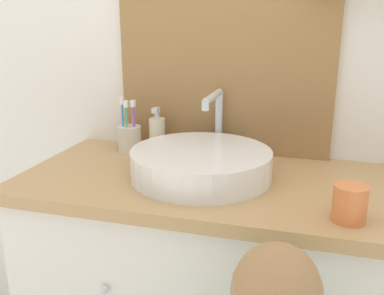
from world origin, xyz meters
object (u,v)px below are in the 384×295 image
Objects in this scene: soap_dispenser at (157,134)px; drinking_cup at (350,203)px; toothbrush_holder at (130,137)px; sink_basin at (202,162)px.

soap_dispenser is 1.82× the size of drinking_cup.
toothbrush_holder is 1.20× the size of soap_dispenser.
sink_basin reaches higher than drinking_cup.
soap_dispenser is (0.09, 0.02, 0.01)m from toothbrush_holder.
drinking_cup is (0.38, -0.18, -0.00)m from sink_basin.
sink_basin is 2.92× the size of soap_dispenser.
drinking_cup is (0.58, -0.36, -0.02)m from soap_dispenser.
soap_dispenser reaches higher than drinking_cup.
drinking_cup is at bearing -25.12° from sink_basin.
sink_basin reaches higher than soap_dispenser.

